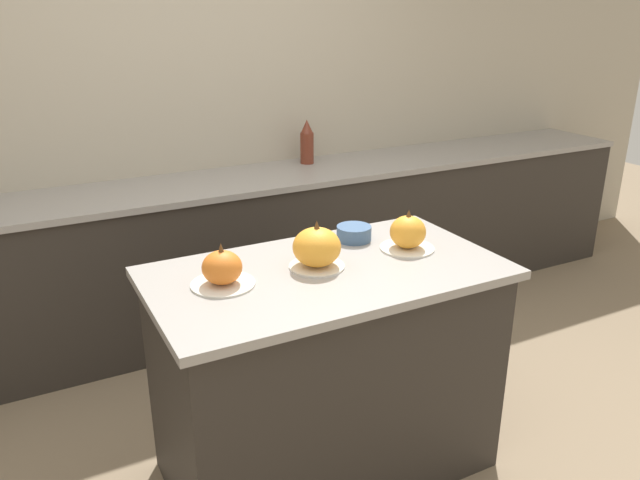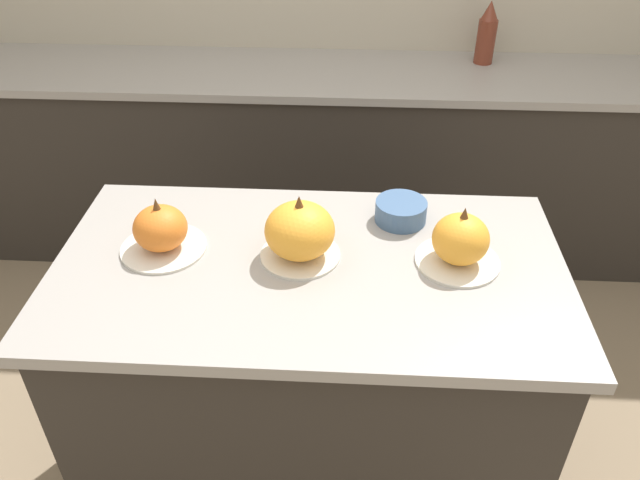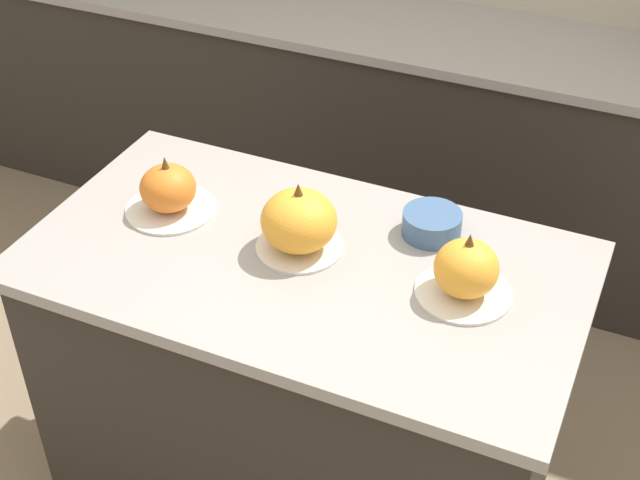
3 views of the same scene
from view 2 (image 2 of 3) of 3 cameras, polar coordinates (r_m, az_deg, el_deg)
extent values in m
plane|color=#847056|center=(2.33, -0.76, -20.43)|extent=(12.00, 12.00, 0.00)
cube|color=#2D2823|center=(1.98, -0.86, -13.23)|extent=(1.30, 0.69, 0.89)
cube|color=gray|center=(1.66, -1.00, -2.69)|extent=(1.36, 0.75, 0.03)
cube|color=#2D2823|center=(3.09, 0.95, 6.82)|extent=(6.00, 0.56, 0.89)
cube|color=gray|center=(2.89, 1.04, 14.85)|extent=(6.00, 0.60, 0.03)
cylinder|color=silver|center=(1.75, -14.09, -0.68)|extent=(0.23, 0.23, 0.01)
ellipsoid|color=orange|center=(1.71, -14.39, 1.06)|extent=(0.14, 0.14, 0.12)
cone|color=brown|center=(1.67, -14.77, 3.18)|extent=(0.02, 0.02, 0.04)
cylinder|color=silver|center=(1.67, -1.81, -1.35)|extent=(0.22, 0.22, 0.01)
ellipsoid|color=orange|center=(1.63, -1.86, 0.87)|extent=(0.19, 0.19, 0.15)
cone|color=brown|center=(1.58, -1.92, 3.51)|extent=(0.02, 0.02, 0.04)
cylinder|color=silver|center=(1.69, 12.43, -1.87)|extent=(0.22, 0.22, 0.01)
ellipsoid|color=orange|center=(1.65, 12.74, 0.08)|extent=(0.15, 0.15, 0.13)
cone|color=brown|center=(1.60, 13.10, 2.40)|extent=(0.02, 0.02, 0.03)
cylinder|color=maroon|center=(3.05, 14.90, 17.12)|extent=(0.09, 0.09, 0.19)
cone|color=maroon|center=(3.01, 15.32, 19.60)|extent=(0.08, 0.08, 0.08)
cylinder|color=#3D5B84|center=(1.81, 7.40, 2.63)|extent=(0.15, 0.15, 0.06)
camera|label=1|loc=(1.30, -109.50, -17.09)|focal=35.00mm
camera|label=3|loc=(0.74, 123.10, 7.77)|focal=50.00mm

